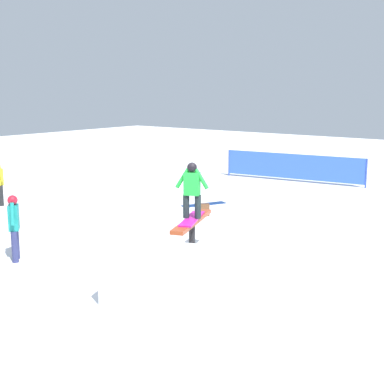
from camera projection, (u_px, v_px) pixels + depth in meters
The scene contains 8 objects.
ground_plane at pixel (192, 259), 11.65m from camera, with size 60.00×60.00×0.00m, color white.
rail_feature at pixel (192, 226), 11.51m from camera, with size 2.04×0.97×0.88m.
snow_kicker_ramp at pixel (158, 274), 9.69m from camera, with size 1.80×1.50×0.70m, color white.
main_rider_on_rail at pixel (192, 192), 11.37m from camera, with size 1.37×0.83×1.24m.
bystander_teal at pixel (14, 224), 11.39m from camera, with size 0.46×0.52×1.44m.
loose_snowboard_navy at pixel (204, 204), 17.03m from camera, with size 1.47×0.28×0.02m, color navy.
backpack_on_snow at pixel (204, 210), 15.57m from camera, with size 0.30×0.22×0.34m, color brown.
safety_fence at pixel (293, 166), 21.18m from camera, with size 0.78×5.68×1.10m.
Camera 1 is at (-8.84, -6.81, 3.66)m, focal length 50.00 mm.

